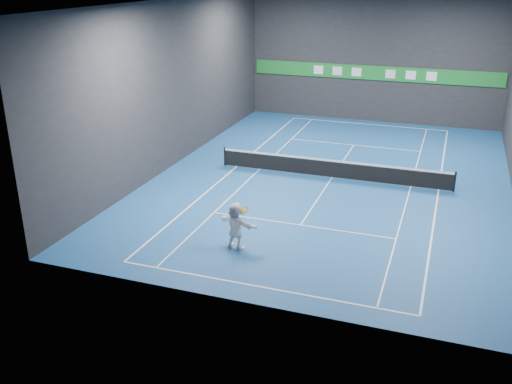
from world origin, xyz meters
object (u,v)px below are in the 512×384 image
(tennis_ball, at_px, (232,175))
(tennis_net, at_px, (332,168))
(player, at_px, (236,225))
(tennis_racket, at_px, (244,210))

(tennis_ball, distance_m, tennis_net, 9.67)
(tennis_ball, relative_size, tennis_net, 0.01)
(tennis_ball, bearing_deg, player, -45.15)
(player, height_order, tennis_net, player)
(player, distance_m, tennis_net, 9.54)
(tennis_net, bearing_deg, player, -101.41)
(tennis_ball, xyz_separation_m, tennis_net, (2.11, 9.11, -2.47))
(tennis_racket, bearing_deg, tennis_net, 80.58)
(tennis_ball, height_order, tennis_net, tennis_ball)
(tennis_racket, bearing_deg, player, -172.08)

